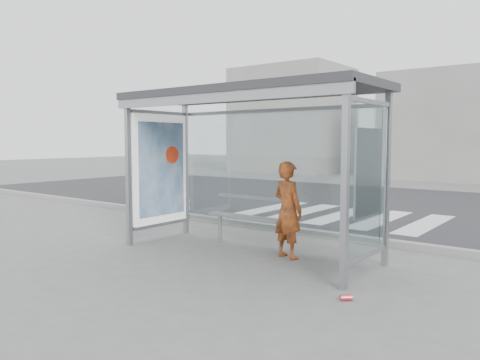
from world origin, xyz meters
The scene contains 10 objects.
ground centered at (0.00, 0.00, 0.00)m, with size 80.00×80.00×0.00m, color #5F605D.
road centered at (0.00, 7.00, 0.00)m, with size 30.00×10.00×0.01m, color #29292B.
curb centered at (0.00, 1.95, 0.06)m, with size 30.00×0.18×0.12m, color gray.
crosswalk centered at (-0.50, 4.50, 0.00)m, with size 4.55×3.00×0.00m.
bus_shelter centered at (-0.37, 0.06, 1.98)m, with size 4.25×1.65×2.62m.
building_left centered at (-10.00, 18.00, 3.00)m, with size 6.00×5.00×6.00m, color gray.
building_center centered at (0.00, 18.00, 2.50)m, with size 8.00×5.00×5.00m, color gray.
person centered at (0.64, 0.21, 0.75)m, with size 0.55×0.36×1.50m, color orange.
bench centered at (-0.29, 0.50, 0.51)m, with size 1.66×0.31×0.86m.
soda_can centered at (2.20, -1.05, 0.04)m, with size 0.07×0.07×0.13m, color #E14254.
Camera 1 is at (4.39, -5.90, 1.82)m, focal length 35.00 mm.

